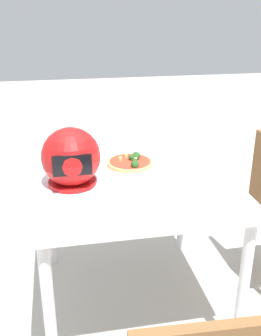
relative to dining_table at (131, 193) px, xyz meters
The scene contains 5 objects.
ground_plane 0.66m from the dining_table, ahead, with size 14.00×14.00×0.00m, color #B2ADA3.
dining_table is the anchor object (origin of this frame).
pizza_plate 0.16m from the dining_table, 98.44° to the right, with size 0.29×0.29×0.01m, color white.
pizza 0.18m from the dining_table, 100.28° to the right, with size 0.24×0.24×0.05m.
motorcycle_helmet 0.36m from the dining_table, ahead, with size 0.27×0.27×0.27m.
Camera 1 is at (0.33, 1.76, 1.55)m, focal length 42.84 mm.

